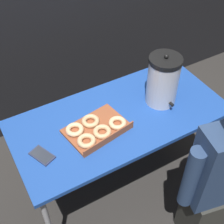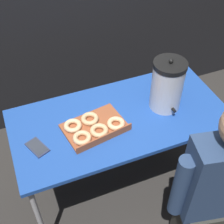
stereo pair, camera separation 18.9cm
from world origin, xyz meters
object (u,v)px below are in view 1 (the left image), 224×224
object	(u,v)px
donut_box	(96,129)
coffee_urn	(163,80)
cell_phone	(42,155)
person_seated	(221,180)

from	to	relation	value
donut_box	coffee_urn	xyz separation A→B (m)	(0.50, 0.04, 0.15)
coffee_urn	cell_phone	xyz separation A→B (m)	(-0.84, -0.05, -0.16)
cell_phone	person_seated	size ratio (longest dim) A/B	0.13
donut_box	person_seated	world-z (taller)	person_seated
donut_box	coffee_urn	world-z (taller)	coffee_urn
donut_box	person_seated	bearing A→B (deg)	-58.50
donut_box	person_seated	xyz separation A→B (m)	(0.50, -0.58, -0.16)
donut_box	coffee_urn	bearing A→B (deg)	-5.47
cell_phone	person_seated	xyz separation A→B (m)	(0.85, -0.56, -0.14)
coffee_urn	person_seated	bearing A→B (deg)	-89.47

